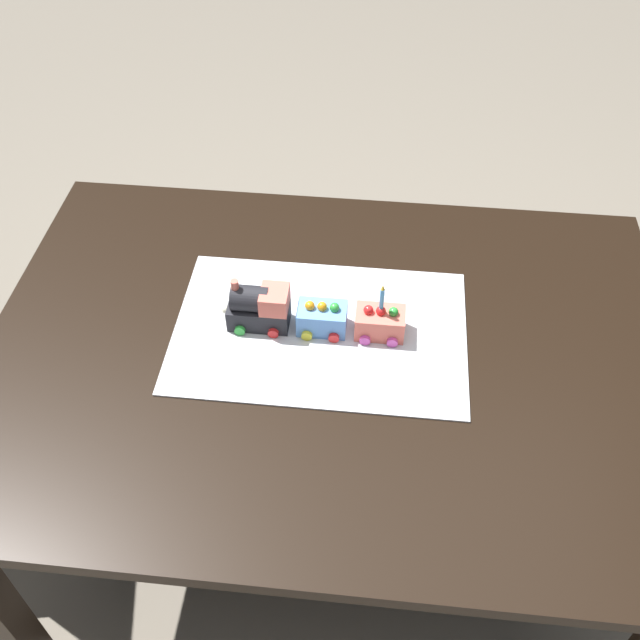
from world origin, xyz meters
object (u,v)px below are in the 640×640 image
at_px(dining_table, 328,382).
at_px(cake_car_hopper_coral, 380,322).
at_px(birthday_candle, 382,297).
at_px(cake_locomotive, 259,307).
at_px(cake_car_caboose_sky_blue, 322,318).

bearing_deg(dining_table, cake_car_hopper_coral, 28.26).
relative_size(dining_table, birthday_candle, 22.75).
xyz_separation_m(cake_locomotive, birthday_candle, (0.25, 0.00, 0.05)).
bearing_deg(cake_car_hopper_coral, cake_locomotive, -180.00).
bearing_deg(cake_car_caboose_sky_blue, cake_car_hopper_coral, 0.00).
xyz_separation_m(cake_car_hopper_coral, birthday_candle, (-0.00, -0.00, 0.07)).
relative_size(cake_car_hopper_coral, birthday_candle, 1.63).
height_order(dining_table, cake_car_hopper_coral, cake_car_hopper_coral).
distance_m(dining_table, cake_car_caboose_sky_blue, 0.15).
bearing_deg(cake_locomotive, cake_car_hopper_coral, 0.00).
height_order(dining_table, birthday_candle, birthday_candle).
distance_m(cake_locomotive, birthday_candle, 0.25).
relative_size(dining_table, cake_car_caboose_sky_blue, 14.00).
bearing_deg(birthday_candle, cake_locomotive, 180.00).
bearing_deg(cake_car_caboose_sky_blue, birthday_candle, -0.00).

